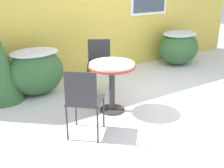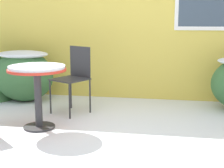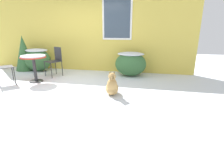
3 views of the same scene
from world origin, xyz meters
TOP-DOWN VIEW (x-y plane):
  - ground_plane at (0.00, 0.00)m, footprint 16.00×16.00m
  - house_wall at (0.06, 2.20)m, footprint 8.00×0.10m
  - shrub_left at (-1.68, 1.65)m, footprint 1.00×0.71m
  - patio_table at (-0.89, 0.35)m, footprint 0.72×0.72m
  - patio_chair_near_table at (-0.66, 1.14)m, footprint 0.60×0.60m

SIDE VIEW (x-z plane):
  - ground_plane at x=0.00m, z-range 0.00..0.00m
  - shrub_left at x=-1.68m, z-range 0.03..0.88m
  - patio_chair_near_table at x=-0.66m, z-range 0.07..1.03m
  - patio_table at x=-0.89m, z-range 0.24..1.04m
  - house_wall at x=0.06m, z-range 0.02..3.11m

